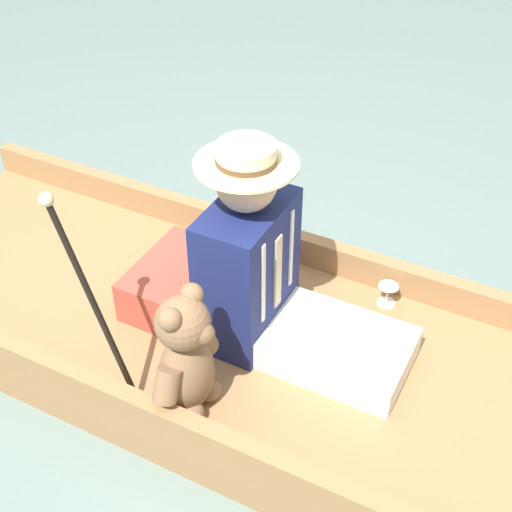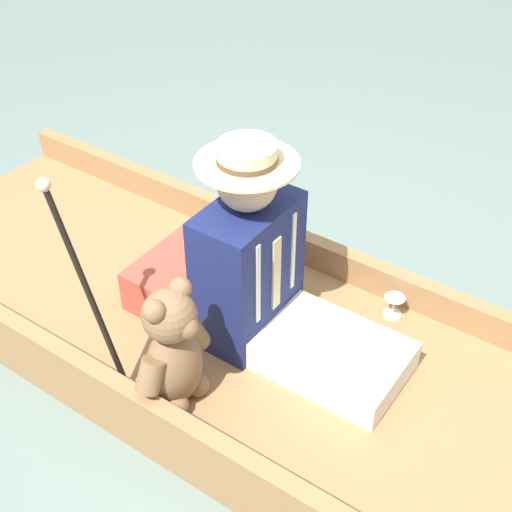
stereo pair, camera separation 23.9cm
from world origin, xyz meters
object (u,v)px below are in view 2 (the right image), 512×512
(teddy_bear, at_px, (174,351))
(seated_person, at_px, (269,277))
(wine_glass, at_px, (394,303))
(walking_cane, at_px, (80,272))

(teddy_bear, bearing_deg, seated_person, 168.46)
(seated_person, relative_size, teddy_bear, 1.62)
(wine_glass, bearing_deg, teddy_bear, -28.01)
(wine_glass, bearing_deg, walking_cane, -40.00)
(walking_cane, bearing_deg, wine_glass, 140.00)
(seated_person, height_order, wine_glass, seated_person)
(teddy_bear, bearing_deg, walking_cane, -76.73)
(teddy_bear, distance_m, wine_glass, 0.88)
(walking_cane, bearing_deg, teddy_bear, 103.27)
(seated_person, xyz_separation_m, walking_cane, (0.48, -0.37, 0.17))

